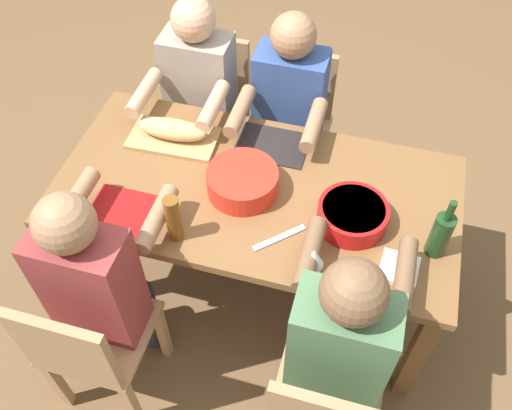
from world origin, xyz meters
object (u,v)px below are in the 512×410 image
beer_bottle (173,219)px  wine_glass (314,258)px  diner_far_left (197,94)px  bread_loaf (172,129)px  cutting_board (174,138)px  wine_bottle (441,234)px  napkin_stack (399,269)px  diner_far_center (287,111)px  serving_bowl_greens (242,180)px  diner_near_right (340,340)px  chair_near_left (89,346)px  chair_far_center (293,119)px  dining_table (256,202)px  serving_bowl_pasta (353,214)px  chair_far_left (212,104)px  diner_near_left (98,278)px

beer_bottle → wine_glass: (0.55, -0.04, 0.01)m
diner_far_left → bread_loaf: 0.40m
cutting_board → beer_bottle: beer_bottle is taller
wine_bottle → napkin_stack: (-0.12, -0.13, -0.10)m
napkin_stack → bread_loaf: bearing=158.0°
diner_far_center → cutting_board: bearing=-139.0°
serving_bowl_greens → bread_loaf: 0.44m
diner_near_right → wine_bottle: diner_near_right is taller
diner_far_center → chair_near_left: size_ratio=1.41×
chair_far_center → serving_bowl_greens: bearing=-93.8°
dining_table → bread_loaf: 0.50m
serving_bowl_pasta → chair_far_left: bearing=137.2°
chair_far_center → serving_bowl_pasta: size_ratio=3.03×
diner_far_center → diner_far_left: bearing=180.0°
chair_far_left → serving_bowl_greens: size_ratio=2.85×
serving_bowl_pasta → chair_far_center: bearing=116.9°
serving_bowl_pasta → beer_bottle: (-0.65, -0.25, 0.06)m
beer_bottle → dining_table: bearing=54.1°
chair_near_left → wine_glass: (0.78, 0.39, 0.37)m
diner_near_right → serving_bowl_pasta: 0.51m
diner_far_center → serving_bowl_greens: 0.60m
serving_bowl_greens → beer_bottle: 0.36m
dining_table → cutting_board: size_ratio=4.26×
diner_near_left → serving_bowl_pasta: 1.02m
diner_near_right → wine_glass: diner_near_right is taller
diner_near_left → napkin_stack: bearing=16.1°
dining_table → serving_bowl_greens: 0.16m
diner_far_left → chair_far_left: bearing=90.0°
wine_glass → napkin_stack: 0.35m
beer_bottle → serving_bowl_greens: bearing=58.8°
diner_far_left → chair_far_center: bearing=21.4°
serving_bowl_greens → napkin_stack: 0.72m
cutting_board → chair_far_center: bearing=52.1°
diner_near_left → diner_near_right: same height
chair_far_left → wine_bottle: bearing=-35.6°
beer_bottle → napkin_stack: size_ratio=1.57×
chair_far_center → serving_bowl_pasta: 0.97m
diner_far_left → napkin_stack: diner_far_left is taller
diner_near_left → diner_near_right: 0.94m
diner_far_left → serving_bowl_greens: bearing=-54.7°
diner_near_left → serving_bowl_pasta: diner_near_left is taller
diner_near_right → wine_bottle: 0.55m
dining_table → wine_glass: bearing=-48.7°
diner_near_right → wine_bottle: bearing=57.9°
dining_table → wine_glass: 0.52m
dining_table → beer_bottle: size_ratio=7.74×
chair_far_left → wine_bottle: wine_bottle is taller
diner_far_center → wine_bottle: diner_far_center is taller
diner_far_left → diner_far_center: bearing=0.0°
beer_bottle → wine_glass: beer_bottle is taller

